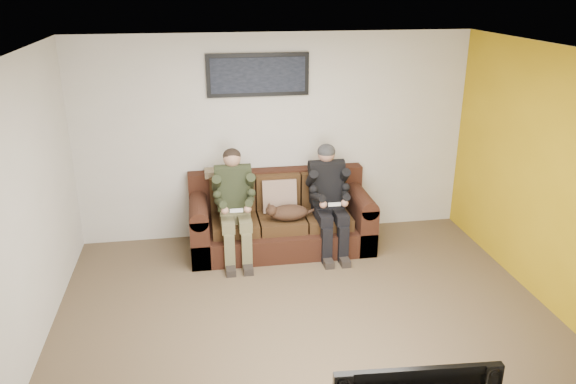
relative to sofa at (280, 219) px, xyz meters
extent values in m
plane|color=brown|center=(0.01, -1.83, -0.35)|extent=(5.00, 5.00, 0.00)
plane|color=silver|center=(0.01, -1.83, 2.25)|extent=(5.00, 5.00, 0.00)
plane|color=beige|center=(0.01, 0.42, 0.95)|extent=(5.00, 0.00, 5.00)
plane|color=beige|center=(0.01, -4.08, 0.95)|extent=(5.00, 0.00, 5.00)
plane|color=beige|center=(-2.49, -1.83, 0.95)|extent=(0.00, 4.50, 4.50)
plane|color=beige|center=(2.51, -1.83, 0.95)|extent=(0.00, 4.50, 4.50)
plane|color=#BE9713|center=(2.50, -1.83, 0.95)|extent=(0.00, 4.50, 4.50)
cube|color=#32180F|center=(0.00, -0.08, -0.19)|extent=(2.24, 0.97, 0.30)
cube|color=#32180F|center=(0.00, 0.30, 0.26)|extent=(2.24, 0.20, 0.61)
cube|color=#32180F|center=(-1.01, -0.08, -0.04)|extent=(0.22, 0.97, 0.61)
cube|color=#32180F|center=(1.01, -0.08, -0.04)|extent=(0.22, 0.97, 0.61)
cylinder|color=#32180F|center=(-1.01, -0.08, 0.26)|extent=(0.22, 0.97, 0.22)
cylinder|color=#32180F|center=(1.01, -0.08, 0.26)|extent=(0.22, 0.97, 0.22)
cube|color=#3D2712|center=(-0.58, -0.13, 0.03)|extent=(0.56, 0.61, 0.14)
cube|color=#3D2712|center=(-0.58, 0.16, 0.33)|extent=(0.56, 0.14, 0.45)
cube|color=#3D2712|center=(0.00, -0.13, 0.03)|extent=(0.56, 0.61, 0.14)
cube|color=#3D2712|center=(0.00, 0.16, 0.33)|extent=(0.56, 0.14, 0.45)
cube|color=#3D2712|center=(0.58, -0.13, 0.03)|extent=(0.56, 0.61, 0.14)
cube|color=#3D2712|center=(0.58, 0.16, 0.33)|extent=(0.56, 0.14, 0.45)
cube|color=#90715E|center=(0.00, 0.04, 0.30)|extent=(0.43, 0.20, 0.42)
cube|color=tan|center=(-0.68, 0.28, 0.57)|extent=(0.46, 0.22, 0.08)
cube|color=brown|center=(-0.58, -0.16, 0.17)|extent=(0.36, 0.30, 0.14)
cube|color=#262C1A|center=(-0.58, -0.06, 0.47)|extent=(0.40, 0.30, 0.53)
cylinder|color=#262C1A|center=(-0.58, -0.04, 0.68)|extent=(0.44, 0.18, 0.18)
sphere|color=#A5775E|center=(-0.58, -0.02, 0.84)|extent=(0.21, 0.21, 0.21)
cube|color=brown|center=(-0.68, -0.36, 0.16)|extent=(0.15, 0.42, 0.13)
cube|color=brown|center=(-0.48, -0.36, 0.16)|extent=(0.15, 0.42, 0.13)
cube|color=brown|center=(-0.68, -0.56, -0.12)|extent=(0.12, 0.13, 0.45)
cube|color=brown|center=(-0.48, -0.56, -0.12)|extent=(0.12, 0.13, 0.45)
cube|color=black|center=(-0.68, -0.64, -0.31)|extent=(0.11, 0.26, 0.08)
cube|color=black|center=(-0.48, -0.64, -0.31)|extent=(0.11, 0.26, 0.08)
cylinder|color=#262C1A|center=(-0.78, -0.13, 0.57)|extent=(0.11, 0.30, 0.28)
cylinder|color=#262C1A|center=(-0.38, -0.13, 0.57)|extent=(0.11, 0.30, 0.28)
cylinder|color=#262C1A|center=(-0.75, -0.35, 0.41)|extent=(0.14, 0.32, 0.15)
cylinder|color=#262C1A|center=(-0.41, -0.35, 0.41)|extent=(0.14, 0.32, 0.15)
sphere|color=#A5775E|center=(-0.71, -0.47, 0.36)|extent=(0.09, 0.09, 0.09)
sphere|color=#A5775E|center=(-0.45, -0.47, 0.36)|extent=(0.09, 0.09, 0.09)
cube|color=white|center=(-0.58, -0.49, 0.36)|extent=(0.15, 0.04, 0.03)
ellipsoid|color=black|center=(-0.58, -0.01, 0.87)|extent=(0.22, 0.22, 0.17)
cube|color=black|center=(0.58, -0.16, 0.17)|extent=(0.36, 0.30, 0.14)
cube|color=black|center=(0.58, -0.06, 0.47)|extent=(0.40, 0.30, 0.53)
cylinder|color=black|center=(0.58, -0.04, 0.68)|extent=(0.44, 0.18, 0.18)
sphere|color=#A06E59|center=(0.58, -0.02, 0.84)|extent=(0.21, 0.21, 0.21)
cube|color=black|center=(0.48, -0.36, 0.16)|extent=(0.15, 0.42, 0.13)
cube|color=black|center=(0.68, -0.36, 0.16)|extent=(0.15, 0.42, 0.13)
cube|color=black|center=(0.48, -0.56, -0.12)|extent=(0.12, 0.13, 0.45)
cube|color=black|center=(0.68, -0.56, -0.12)|extent=(0.12, 0.13, 0.45)
cube|color=black|center=(0.48, -0.64, -0.31)|extent=(0.11, 0.26, 0.08)
cube|color=black|center=(0.68, -0.64, -0.31)|extent=(0.11, 0.26, 0.08)
cylinder|color=black|center=(0.38, -0.13, 0.57)|extent=(0.11, 0.30, 0.28)
cylinder|color=black|center=(0.78, -0.13, 0.57)|extent=(0.11, 0.30, 0.28)
cylinder|color=black|center=(0.41, -0.35, 0.41)|extent=(0.14, 0.32, 0.15)
cylinder|color=black|center=(0.75, -0.35, 0.41)|extent=(0.14, 0.32, 0.15)
sphere|color=#A06E59|center=(0.45, -0.47, 0.36)|extent=(0.09, 0.09, 0.09)
sphere|color=#A06E59|center=(0.71, -0.47, 0.36)|extent=(0.09, 0.09, 0.09)
cube|color=white|center=(0.58, -0.49, 0.36)|extent=(0.15, 0.04, 0.03)
ellipsoid|color=black|center=(0.58, -0.02, 0.87)|extent=(0.22, 0.22, 0.19)
ellipsoid|color=#492C1C|center=(0.07, -0.26, 0.20)|extent=(0.47, 0.26, 0.19)
sphere|color=#492C1C|center=(-0.15, -0.29, 0.25)|extent=(0.14, 0.14, 0.14)
cone|color=#492C1C|center=(-0.17, -0.33, 0.32)|extent=(0.04, 0.04, 0.04)
cone|color=#492C1C|center=(-0.17, -0.26, 0.32)|extent=(0.04, 0.04, 0.04)
cylinder|color=#492C1C|center=(0.31, -0.21, 0.16)|extent=(0.26, 0.13, 0.08)
cube|color=black|center=(-0.20, 0.39, 1.75)|extent=(1.25, 0.04, 0.52)
cube|color=black|center=(-0.20, 0.37, 1.75)|extent=(1.15, 0.01, 0.42)
camera|label=1|loc=(-0.96, -6.43, 2.82)|focal=35.00mm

